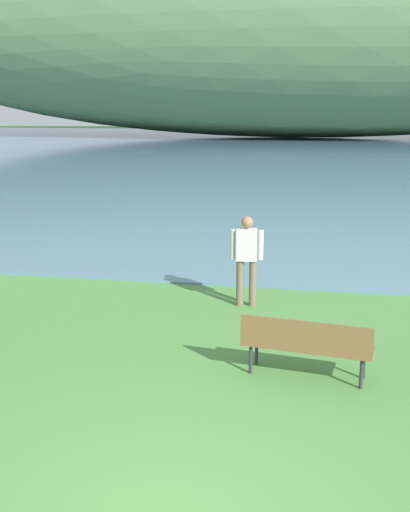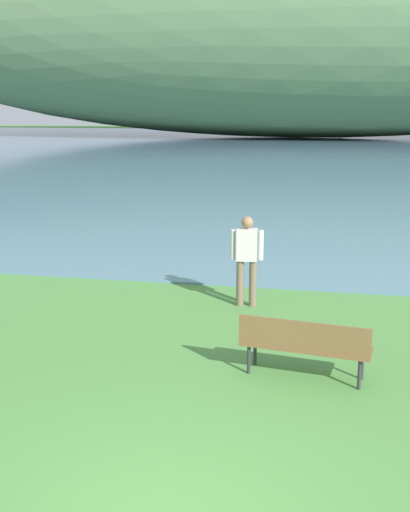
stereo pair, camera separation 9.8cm
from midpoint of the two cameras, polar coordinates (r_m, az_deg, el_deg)
name	(u,v)px [view 2 (the right image)]	position (r m, az deg, el deg)	size (l,w,h in m)	color
bay_water	(315,150)	(52.78, 9.91, 9.31)	(180.00, 80.00, 0.04)	#5B7F9E
distant_hillside	(301,27)	(72.33, 8.67, 19.64)	(96.64, 28.00, 23.10)	#567A4C
park_bench_near_camera	(305,343)	(8.93, 9.22, -7.72)	(1.85, 0.74, 0.88)	brown
person_at_shoreline	(247,255)	(11.84, 4.00, 0.06)	(0.61, 0.24, 1.71)	#72604C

